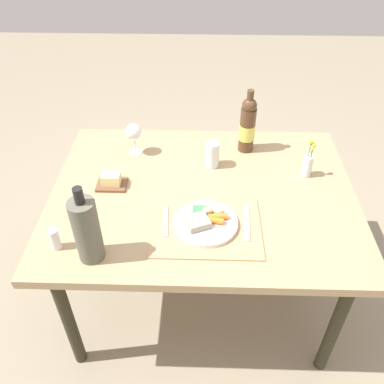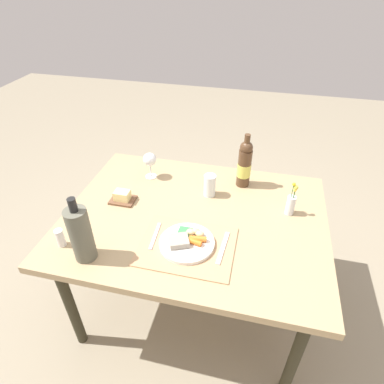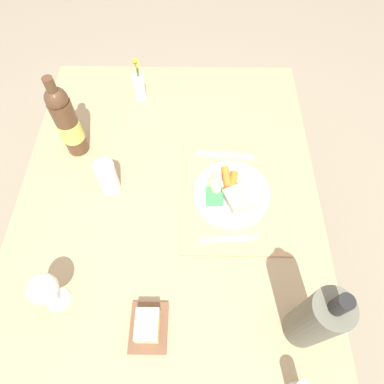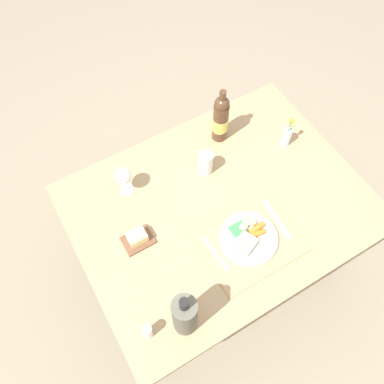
{
  "view_description": "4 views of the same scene",
  "coord_description": "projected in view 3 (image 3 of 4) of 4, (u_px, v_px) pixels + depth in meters",
  "views": [
    {
      "loc": [
        -0.01,
        -1.34,
        1.83
      ],
      "look_at": [
        -0.05,
        -0.04,
        0.74
      ],
      "focal_mm": 37.96,
      "sensor_mm": 36.0,
      "label": 1
    },
    {
      "loc": [
        0.27,
        -1.21,
        1.77
      ],
      "look_at": [
        -0.03,
        0.07,
        0.8
      ],
      "focal_mm": 30.22,
      "sensor_mm": 36.0,
      "label": 2
    },
    {
      "loc": [
        -0.55,
        -0.09,
        1.65
      ],
      "look_at": [
        -0.01,
        -0.08,
        0.77
      ],
      "focal_mm": 31.12,
      "sensor_mm": 36.0,
      "label": 3
    },
    {
      "loc": [
        -0.55,
        -0.68,
        2.3
      ],
      "look_at": [
        -0.1,
        0.09,
        0.77
      ],
      "focal_mm": 37.4,
      "sensor_mm": 36.0,
      "label": 4
    }
  ],
  "objects": [
    {
      "name": "flower_vase",
      "position": [
        139.0,
        86.0,
        1.28
      ],
      "size": [
        0.04,
        0.04,
        0.19
      ],
      "color": "silver",
      "rests_on": "dining_table"
    },
    {
      "name": "ground_plane",
      "position": [
        177.0,
        267.0,
        1.7
      ],
      "size": [
        8.0,
        8.0,
        0.0
      ],
      "primitive_type": "plane",
      "color": "gray"
    },
    {
      "name": "placemat",
      "position": [
        233.0,
        195.0,
        1.1
      ],
      "size": [
        0.43,
        0.34,
        0.01
      ],
      "primitive_type": "cube",
      "color": "tan",
      "rests_on": "dining_table"
    },
    {
      "name": "cooler_bottle",
      "position": [
        316.0,
        320.0,
        0.77
      ],
      "size": [
        0.09,
        0.09,
        0.32
      ],
      "color": "#5C5C4D",
      "rests_on": "dining_table"
    },
    {
      "name": "fork",
      "position": [
        228.0,
        239.0,
        1.01
      ],
      "size": [
        0.03,
        0.18,
        0.0
      ],
      "primitive_type": "cube",
      "rotation": [
        0.0,
        0.0,
        0.07
      ],
      "color": "silver",
      "rests_on": "placemat"
    },
    {
      "name": "wine_glass",
      "position": [
        44.0,
        289.0,
        0.83
      ],
      "size": [
        0.08,
        0.08,
        0.16
      ],
      "color": "white",
      "rests_on": "dining_table"
    },
    {
      "name": "dinner_plate",
      "position": [
        230.0,
        192.0,
        1.08
      ],
      "size": [
        0.25,
        0.25,
        0.05
      ],
      "color": "white",
      "rests_on": "placemat"
    },
    {
      "name": "water_tumbler",
      "position": [
        108.0,
        179.0,
        1.07
      ],
      "size": [
        0.06,
        0.06,
        0.12
      ],
      "color": "silver",
      "rests_on": "dining_table"
    },
    {
      "name": "wine_bottle",
      "position": [
        67.0,
        122.0,
        1.09
      ],
      "size": [
        0.08,
        0.08,
        0.32
      ],
      "color": "#4E3421",
      "rests_on": "dining_table"
    },
    {
      "name": "dining_table",
      "position": [
        169.0,
        208.0,
        1.15
      ],
      "size": [
        1.31,
        1.0,
        0.7
      ],
      "color": "tan",
      "rests_on": "ground_plane"
    },
    {
      "name": "knife",
      "position": [
        225.0,
        155.0,
        1.18
      ],
      "size": [
        0.03,
        0.2,
        0.0
      ],
      "primitive_type": "cube",
      "rotation": [
        0.0,
        0.0,
        -0.07
      ],
      "color": "silver",
      "rests_on": "placemat"
    },
    {
      "name": "butter_dish",
      "position": [
        148.0,
        326.0,
        0.87
      ],
      "size": [
        0.13,
        0.1,
        0.06
      ],
      "color": "brown",
      "rests_on": "dining_table"
    }
  ]
}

